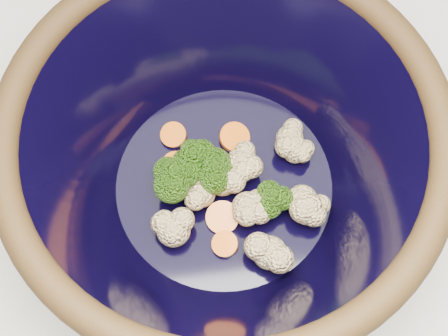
% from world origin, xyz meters
% --- Properties ---
extents(ground, '(3.00, 3.00, 0.00)m').
position_xyz_m(ground, '(0.00, 0.00, 0.00)').
color(ground, '#9E7A54').
rests_on(ground, ground).
extents(counter, '(1.20, 1.20, 0.90)m').
position_xyz_m(counter, '(0.00, 0.00, 0.45)').
color(counter, silver).
rests_on(counter, ground).
extents(mixing_bowl, '(0.46, 0.46, 0.17)m').
position_xyz_m(mixing_bowl, '(-0.10, -0.10, 0.99)').
color(mixing_bowl, black).
rests_on(mixing_bowl, counter).
extents(vegetable_pile, '(0.16, 0.17, 0.05)m').
position_xyz_m(vegetable_pile, '(-0.10, -0.11, 0.96)').
color(vegetable_pile, '#608442').
rests_on(vegetable_pile, mixing_bowl).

